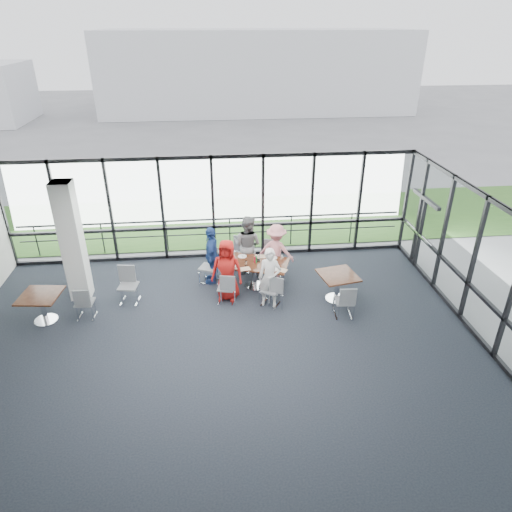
{
  "coord_description": "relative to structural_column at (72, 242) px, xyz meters",
  "views": [
    {
      "loc": [
        -0.03,
        -7.84,
        6.6
      ],
      "look_at": [
        1.06,
        2.73,
        1.1
      ],
      "focal_mm": 32.0,
      "sensor_mm": 36.0,
      "label": 1
    }
  ],
  "objects": [
    {
      "name": "side_table_right",
      "position": [
        6.74,
        -0.86,
        -0.96
      ],
      "size": [
        1.08,
        1.08,
        0.75
      ],
      "rotation": [
        0.0,
        0.0,
        0.19
      ],
      "color": "#32190E",
      "rests_on": "ground"
    },
    {
      "name": "diner_end",
      "position": [
        3.5,
        0.44,
        -0.77
      ],
      "size": [
        0.63,
        1.02,
        1.66
      ],
      "primitive_type": "imported",
      "rotation": [
        0.0,
        0.0,
        -1.68
      ],
      "color": "navy",
      "rests_on": "ground"
    },
    {
      "name": "grass_strip",
      "position": [
        3.6,
        5.0,
        -1.59
      ],
      "size": [
        80.0,
        5.0,
        0.01
      ],
      "primitive_type": "cube",
      "color": "#2A551F",
      "rests_on": "ground"
    },
    {
      "name": "chair_spare_la",
      "position": [
        0.34,
        -1.03,
        -1.17
      ],
      "size": [
        0.45,
        0.45,
        0.87
      ],
      "primitive_type": null,
      "rotation": [
        0.0,
        0.0,
        -0.08
      ],
      "color": "gray",
      "rests_on": "ground"
    },
    {
      "name": "tumbler_d",
      "position": [
        4.0,
        0.13,
        -0.78
      ],
      "size": [
        0.07,
        0.07,
        0.15
      ],
      "primitive_type": "cylinder",
      "color": "white",
      "rests_on": "main_table"
    },
    {
      "name": "menu_c",
      "position": [
        4.86,
        0.37,
        -0.85
      ],
      "size": [
        0.33,
        0.25,
        0.0
      ],
      "primitive_type": "cube",
      "rotation": [
        0.0,
        0.0,
        -0.08
      ],
      "color": "beige",
      "rests_on": "main_table"
    },
    {
      "name": "plate_nl",
      "position": [
        4.08,
        -0.06,
        -0.84
      ],
      "size": [
        0.25,
        0.25,
        0.01
      ],
      "primitive_type": "cylinder",
      "color": "white",
      "rests_on": "main_table"
    },
    {
      "name": "apron",
      "position": [
        3.6,
        7.0,
        -1.62
      ],
      "size": [
        80.0,
        70.0,
        0.02
      ],
      "primitive_type": "cube",
      "color": "slate",
      "rests_on": "ground"
    },
    {
      "name": "chair_spare_r",
      "position": [
        6.71,
        -1.63,
        -1.16
      ],
      "size": [
        0.46,
        0.46,
        0.88
      ],
      "primitive_type": null,
      "rotation": [
        0.0,
        0.0,
        -0.08
      ],
      "color": "gray",
      "rests_on": "ground"
    },
    {
      "name": "hangar_main",
      "position": [
        7.6,
        29.0,
        1.4
      ],
      "size": [
        24.0,
        10.0,
        6.0
      ],
      "primitive_type": "cube",
      "color": "silver",
      "rests_on": "ground"
    },
    {
      "name": "menu_a",
      "position": [
        4.35,
        -0.31,
        -0.85
      ],
      "size": [
        0.33,
        0.27,
        0.0
      ],
      "primitive_type": "cube",
      "rotation": [
        0.0,
        0.0,
        0.2
      ],
      "color": "beige",
      "rests_on": "main_table"
    },
    {
      "name": "ceiling",
      "position": [
        3.6,
        -3.0,
        1.6
      ],
      "size": [
        12.0,
        10.0,
        0.04
      ],
      "primitive_type": "cube",
      "color": "silver",
      "rests_on": "ground"
    },
    {
      "name": "chair_spare_lb",
      "position": [
        1.31,
        -0.42,
        -1.12
      ],
      "size": [
        0.53,
        0.53,
        0.96
      ],
      "primitive_type": null,
      "rotation": [
        0.0,
        0.0,
        2.99
      ],
      "color": "gray",
      "rests_on": "ground"
    },
    {
      "name": "curtain_wall_right",
      "position": [
        9.6,
        -3.0,
        0.0
      ],
      "size": [
        0.1,
        10.0,
        3.2
      ],
      "primitive_type": "cube",
      "color": "white",
      "rests_on": "ground"
    },
    {
      "name": "exit_door",
      "position": [
        9.6,
        0.75,
        -0.55
      ],
      "size": [
        0.12,
        1.6,
        2.1
      ],
      "primitive_type": "cube",
      "color": "black",
      "rests_on": "ground"
    },
    {
      "name": "plate_nr",
      "position": [
        5.1,
        -0.4,
        -0.84
      ],
      "size": [
        0.27,
        0.27,
        0.01
      ],
      "primitive_type": "cylinder",
      "color": "white",
      "rests_on": "main_table"
    },
    {
      "name": "chair_main_end",
      "position": [
        3.39,
        0.41,
        -1.14
      ],
      "size": [
        0.59,
        0.59,
        0.91
      ],
      "primitive_type": null,
      "rotation": [
        0.0,
        0.0,
        -1.99
      ],
      "color": "gray",
      "rests_on": "ground"
    },
    {
      "name": "main_table",
      "position": [
        4.66,
        0.03,
        -0.99
      ],
      "size": [
        2.01,
        1.5,
        0.75
      ],
      "rotation": [
        0.0,
        0.0,
        -0.32
      ],
      "color": "#32190E",
      "rests_on": "ground"
    },
    {
      "name": "ketchup_bottle",
      "position": [
        4.66,
        0.02,
        -0.76
      ],
      "size": [
        0.06,
        0.06,
        0.18
      ],
      "primitive_type": "cylinder",
      "color": "#A10920",
      "rests_on": "main_table"
    },
    {
      "name": "structural_column",
      "position": [
        0.0,
        0.0,
        0.0
      ],
      "size": [
        0.5,
        0.5,
        3.2
      ],
      "primitive_type": "cube",
      "color": "white",
      "rests_on": "ground"
    },
    {
      "name": "floor",
      "position": [
        3.6,
        -3.0,
        -1.61
      ],
      "size": [
        12.0,
        10.0,
        0.02
      ],
      "primitive_type": "cube",
      "color": "black",
      "rests_on": "ground"
    },
    {
      "name": "menu_b",
      "position": [
        5.31,
        -0.47,
        -0.85
      ],
      "size": [
        0.37,
        0.34,
        0.0
      ],
      "primitive_type": "cube",
      "rotation": [
        0.0,
        0.0,
        -0.57
      ],
      "color": "beige",
      "rests_on": "main_table"
    },
    {
      "name": "diner_near_right",
      "position": [
        4.94,
        -0.94,
        -0.8
      ],
      "size": [
        0.68,
        0.57,
        1.6
      ],
      "primitive_type": "imported",
      "rotation": [
        0.0,
        0.0,
        -0.27
      ],
      "color": "silver",
      "rests_on": "ground"
    },
    {
      "name": "side_table_left",
      "position": [
        -0.64,
        -1.09,
        -0.96
      ],
      "size": [
        1.01,
        1.01,
        0.75
      ],
      "rotation": [
        0.0,
        0.0,
        -0.12
      ],
      "color": "#32190E",
      "rests_on": "ground"
    },
    {
      "name": "diner_far_right",
      "position": [
        5.32,
        0.58,
        -0.81
      ],
      "size": [
        1.15,
        0.91,
        1.58
      ],
      "primitive_type": "imported",
      "rotation": [
        0.0,
        0.0,
        2.71
      ],
      "color": "pink",
      "rests_on": "ground"
    },
    {
      "name": "tumbler_b",
      "position": [
        4.92,
        -0.2,
        -0.78
      ],
      "size": [
        0.07,
        0.07,
        0.13
      ],
      "primitive_type": "cylinder",
      "color": "white",
      "rests_on": "main_table"
    },
    {
      "name": "chair_main_nr",
      "position": [
        4.97,
        -0.94,
        -1.16
      ],
      "size": [
        0.6,
        0.6,
        0.89
      ],
      "primitive_type": null,
      "rotation": [
        0.0,
        0.0,
        -0.55
      ],
      "color": "gray",
      "rests_on": "ground"
    },
    {
      "name": "diner_far_left",
      "position": [
        4.53,
        0.86,
        -0.72
      ],
      "size": [
        1.01,
        0.9,
        1.76
      ],
      "primitive_type": "imported",
      "rotation": [
        0.0,
        0.0,
        2.59
      ],
      "color": "slate",
      "rests_on": "ground"
    },
    {
      "name": "tumbler_a",
      "position": [
        4.4,
        -0.14,
        -0.78
      ],
      "size": [
        0.07,
        0.07,
        0.14
      ],
      "primitive_type": "cylinder",
      "color": "white",
      "rests_on": "main_table"
    },
    {
      "name": "condiment_caddy",
      "position": [
        4.76,
        0.09,
        -0.83
      ],
      "size": [
        0.1,
        0.07,
        0.04
      ],
      "primitive_type": "cube",
      "color": "black",
      "rests_on": "main_table"
    },
    {
      "name": "green_bottle",
      "position": [
        4.69,
        0.01,
        -0.75
      ],
      "size": [
        0.05,
        0.05,
        0.2
      ],
      "primitive_type": "cylinder",
      "color": "#197630",
      "rests_on": "main_table"
    },
    {
      "name": "diner_near_left",
      "position": [
        3.88,
        -0.49,
        -0.76
      ],
      "size": [
        0.94,
        0.74,
        1.68
      ],
      "primitive_type": "imported",
      "rotation": [
        0.0,
        0.0,
        -0.28
      ],
      "color": "#B01613",
      "rests_on": "ground"
    },
    {
      "name": "guard_rail",
      "position": [
        3.6,
        2.6,
        -1.1
      ],
      "size": [
        12.0,
        0.06,
        0.06
      ],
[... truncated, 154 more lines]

